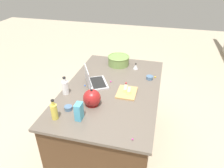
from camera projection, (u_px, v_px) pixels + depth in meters
name	position (u px, v px, depth m)	size (l,w,h in m)	color
ground_plane	(112.00, 143.00, 2.92)	(12.00, 12.00, 0.00)	#B7A88E
island_counter	(112.00, 118.00, 2.69)	(1.72, 1.07, 0.90)	#4C331E
laptop	(94.00, 81.00, 2.50)	(0.38, 0.35, 0.22)	#B7B7BC
mixing_bowl_large	(119.00, 60.00, 2.95)	(0.30, 0.30, 0.13)	#72934C
bottle_oil	(54.00, 111.00, 1.94)	(0.06, 0.06, 0.21)	#DBC64C
bottle_vinegar	(65.00, 87.00, 2.31)	(0.07, 0.07, 0.21)	white
kettle	(92.00, 98.00, 2.13)	(0.21, 0.18, 0.20)	maroon
cutting_board	(127.00, 93.00, 2.35)	(0.27, 0.21, 0.02)	tan
butter_stick_left	(125.00, 89.00, 2.37)	(0.11, 0.04, 0.04)	#F4E58C
butter_stick_right	(129.00, 91.00, 2.34)	(0.11, 0.04, 0.04)	#F4E58C
ramekin_small	(150.00, 78.00, 2.62)	(0.08, 0.08, 0.04)	slate
ramekin_medium	(68.00, 108.00, 2.09)	(0.08, 0.08, 0.04)	slate
kitchen_timer	(136.00, 66.00, 2.86)	(0.07, 0.07, 0.08)	#B2B2B7
candy_bag	(79.00, 111.00, 1.94)	(0.09, 0.06, 0.17)	#4CA5CC
candy_0	(133.00, 139.00, 1.75)	(0.02, 0.02, 0.02)	#CC3399
candy_1	(155.00, 77.00, 2.66)	(0.02, 0.02, 0.02)	yellow
candy_2	(119.00, 68.00, 2.88)	(0.02, 0.02, 0.02)	orange
candy_3	(89.00, 89.00, 2.42)	(0.02, 0.02, 0.02)	yellow
candy_4	(126.00, 83.00, 2.53)	(0.02, 0.02, 0.02)	red
candy_5	(85.00, 86.00, 2.48)	(0.02, 0.02, 0.02)	blue
candy_6	(111.00, 81.00, 2.56)	(0.02, 0.02, 0.02)	#CC3399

